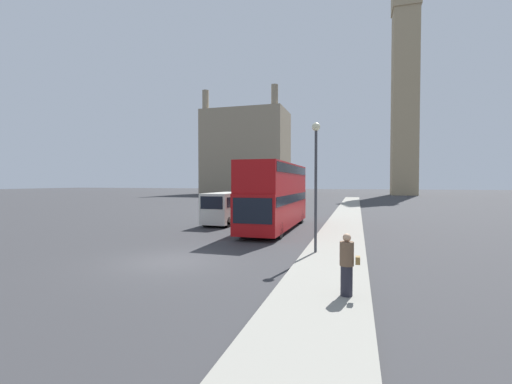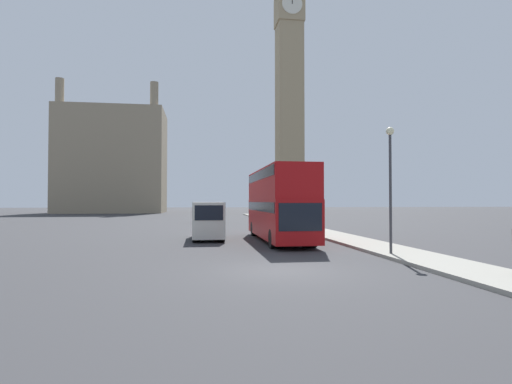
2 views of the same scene
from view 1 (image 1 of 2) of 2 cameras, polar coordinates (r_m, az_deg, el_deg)
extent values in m
plane|color=#333335|center=(14.57, -14.15, -11.13)|extent=(300.00, 300.00, 0.00)
cube|color=gray|center=(12.64, 12.04, -12.75)|extent=(2.65, 120.00, 0.15)
cube|color=tan|center=(94.36, 23.55, 13.36)|extent=(5.93, 5.93, 45.14)
cube|color=gray|center=(93.13, -1.62, 6.52)|extent=(21.77, 13.94, 22.24)
cylinder|color=gray|center=(93.18, -8.41, 14.96)|extent=(1.67, 1.67, 4.89)
cylinder|color=gray|center=(87.25, 3.12, 15.90)|extent=(1.67, 1.67, 4.89)
cube|color=#A80F11|center=(23.27, 3.32, -2.76)|extent=(2.46, 10.82, 2.29)
cube|color=#A80F11|center=(23.20, 3.33, 2.36)|extent=(2.46, 10.61, 1.86)
cube|color=black|center=(23.22, 3.32, -0.99)|extent=(2.50, 10.39, 0.55)
cube|color=black|center=(23.21, 3.33, 3.73)|extent=(2.50, 10.17, 0.55)
cube|color=black|center=(18.02, -0.63, -3.17)|extent=(2.17, 0.03, 1.37)
cylinder|color=black|center=(19.97, -1.68, -6.14)|extent=(0.69, 1.01, 1.01)
cylinder|color=black|center=(19.50, 3.31, -6.33)|extent=(0.69, 1.01, 1.01)
cylinder|color=black|center=(27.22, 3.32, -4.05)|extent=(0.69, 1.01, 1.01)
cylinder|color=black|center=(26.88, 7.02, -4.14)|extent=(0.69, 1.01, 1.01)
cube|color=silver|center=(26.14, -5.14, -2.53)|extent=(1.94, 5.12, 2.20)
cube|color=black|center=(23.75, -7.44, -1.79)|extent=(1.65, 0.02, 0.88)
cube|color=black|center=(24.58, -6.58, -1.67)|extent=(1.97, 0.92, 0.70)
cylinder|color=black|center=(24.92, -8.19, -4.89)|extent=(0.49, 0.76, 0.76)
cylinder|color=black|center=(24.35, -5.06, -5.03)|extent=(0.49, 0.76, 0.76)
cylinder|color=black|center=(28.10, -5.21, -4.14)|extent=(0.49, 0.76, 0.76)
cylinder|color=black|center=(27.60, -2.39, -4.24)|extent=(0.49, 0.76, 0.76)
cylinder|color=#23232D|center=(9.82, 14.85, -14.08)|extent=(0.32, 0.32, 0.82)
cylinder|color=brown|center=(9.65, 14.89, -9.89)|extent=(0.37, 0.37, 0.65)
sphere|color=tan|center=(9.57, 14.91, -7.35)|extent=(0.22, 0.22, 0.22)
cube|color=olive|center=(9.68, 16.61, -10.85)|extent=(0.12, 0.24, 0.20)
cylinder|color=#38383D|center=(15.09, 9.93, 0.02)|extent=(0.12, 0.12, 5.28)
sphere|color=beige|center=(15.27, 9.98, 10.66)|extent=(0.36, 0.36, 0.36)
cube|color=black|center=(44.85, 4.19, -1.75)|extent=(1.85, 4.27, 0.79)
cube|color=black|center=(44.92, 4.22, -0.88)|extent=(1.67, 2.05, 0.56)
cylinder|color=black|center=(43.70, 2.88, -2.14)|extent=(0.41, 0.64, 0.64)
cylinder|color=black|center=(43.38, 4.73, -2.17)|extent=(0.41, 0.64, 0.64)
cylinder|color=black|center=(46.35, 3.67, -1.92)|extent=(0.41, 0.64, 0.64)
cylinder|color=black|center=(46.05, 5.43, -1.95)|extent=(0.41, 0.64, 0.64)
camera|label=2|loc=(10.32, -83.33, -3.97)|focal=28.00mm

